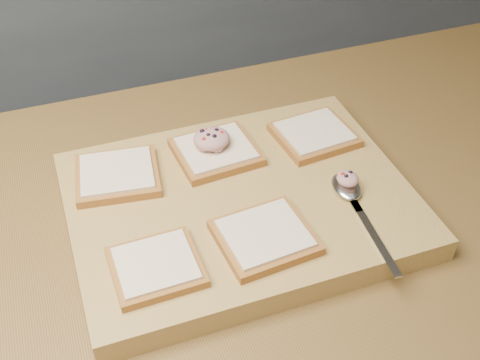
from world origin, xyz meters
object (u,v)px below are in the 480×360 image
object	(u,v)px
spoon	(350,194)
bread_far_center	(216,151)
tuna_salad_dollop	(211,139)
cutting_board	(240,204)

from	to	relation	value
spoon	bread_far_center	bearing A→B (deg)	134.52
spoon	tuna_salad_dollop	bearing A→B (deg)	134.39
cutting_board	spoon	xyz separation A→B (m)	(0.15, -0.06, 0.03)
tuna_salad_dollop	spoon	xyz separation A→B (m)	(0.16, -0.16, -0.02)
bread_far_center	tuna_salad_dollop	bearing A→B (deg)	130.46
bread_far_center	spoon	distance (m)	0.22
cutting_board	spoon	size ratio (longest dim) A/B	2.41
cutting_board	bread_far_center	distance (m)	0.10
bread_far_center	spoon	xyz separation A→B (m)	(0.15, -0.16, -0.00)
cutting_board	tuna_salad_dollop	world-z (taller)	tuna_salad_dollop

